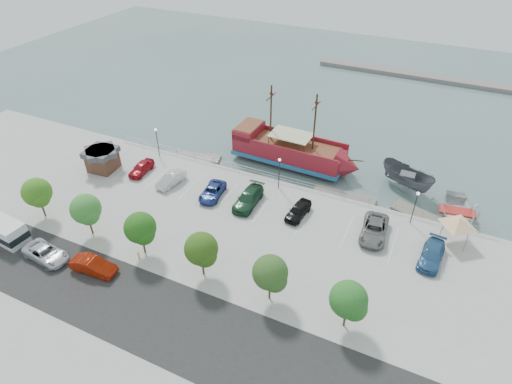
% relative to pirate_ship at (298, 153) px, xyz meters
% --- Properties ---
extents(ground, '(160.00, 160.00, 0.00)m').
position_rel_pirate_ship_xyz_m(ground, '(0.30, -13.92, -1.90)').
color(ground, '#4B6661').
extents(land_slab, '(100.00, 58.00, 1.20)m').
position_rel_pirate_ship_xyz_m(land_slab, '(0.30, -34.92, -1.50)').
color(land_slab, '#A4A4A4').
rests_on(land_slab, ground).
extents(street, '(100.00, 8.00, 0.04)m').
position_rel_pirate_ship_xyz_m(street, '(0.30, -29.92, -0.89)').
color(street, black).
rests_on(street, land_slab).
extents(sidewalk, '(100.00, 4.00, 0.05)m').
position_rel_pirate_ship_xyz_m(sidewalk, '(0.30, -23.92, -0.89)').
color(sidewalk, '#A19F9D').
rests_on(sidewalk, land_slab).
extents(seawall_railing, '(50.00, 0.06, 1.00)m').
position_rel_pirate_ship_xyz_m(seawall_railing, '(0.30, -6.12, -0.38)').
color(seawall_railing, gray).
rests_on(seawall_railing, land_slab).
extents(far_shore, '(40.00, 3.00, 0.80)m').
position_rel_pirate_ship_xyz_m(far_shore, '(10.30, 41.08, -1.50)').
color(far_shore, slate).
rests_on(far_shore, ground).
extents(pirate_ship, '(18.12, 5.55, 11.37)m').
position_rel_pirate_ship_xyz_m(pirate_ship, '(0.00, 0.00, 0.00)').
color(pirate_ship, maroon).
rests_on(pirate_ship, ground).
extents(patrol_boat, '(7.92, 5.95, 2.89)m').
position_rel_pirate_ship_xyz_m(patrol_boat, '(14.53, 0.65, -0.46)').
color(patrol_boat, '#4E5156').
rests_on(patrol_boat, ground).
extents(speedboat, '(6.46, 8.30, 1.58)m').
position_rel_pirate_ship_xyz_m(speedboat, '(20.93, -3.07, -1.12)').
color(speedboat, silver).
rests_on(speedboat, ground).
extents(dock_west, '(8.00, 4.12, 0.44)m').
position_rel_pirate_ship_xyz_m(dock_west, '(-13.96, -4.72, -1.68)').
color(dock_west, gray).
rests_on(dock_west, ground).
extents(dock_mid, '(7.78, 2.26, 0.44)m').
position_rel_pirate_ship_xyz_m(dock_mid, '(8.01, -4.72, -1.68)').
color(dock_mid, slate).
rests_on(dock_mid, ground).
extents(dock_east, '(7.89, 4.44, 0.43)m').
position_rel_pirate_ship_xyz_m(dock_east, '(17.61, -4.72, -1.69)').
color(dock_east, slate).
rests_on(dock_east, ground).
extents(shed, '(3.92, 3.92, 2.98)m').
position_rel_pirate_ship_xyz_m(shed, '(-22.36, -13.29, 0.68)').
color(shed, '#523223').
rests_on(shed, land_slab).
extents(canopy_tent, '(4.54, 4.54, 3.43)m').
position_rel_pirate_ship_xyz_m(canopy_tent, '(20.82, -8.43, 2.08)').
color(canopy_tent, slate).
rests_on(canopy_tent, land_slab).
extents(street_van, '(5.32, 2.85, 1.42)m').
position_rel_pirate_ship_xyz_m(street_van, '(-16.20, -28.82, -0.19)').
color(street_van, silver).
rests_on(street_van, street).
extents(street_sedan, '(4.82, 2.04, 1.55)m').
position_rel_pirate_ship_xyz_m(street_sedan, '(-10.59, -28.15, -0.13)').
color(street_sedan, maroon).
rests_on(street_sedan, street).
extents(fire_hydrant, '(0.24, 0.24, 0.68)m').
position_rel_pirate_ship_xyz_m(fire_hydrant, '(-7.88, -24.72, -0.53)').
color(fire_hydrant, yellow).
rests_on(fire_hydrant, sidewalk).
extents(lamp_post_left, '(0.36, 0.36, 4.28)m').
position_rel_pirate_ship_xyz_m(lamp_post_left, '(-17.70, -7.42, 2.04)').
color(lamp_post_left, black).
rests_on(lamp_post_left, land_slab).
extents(lamp_post_mid, '(0.36, 0.36, 4.28)m').
position_rel_pirate_ship_xyz_m(lamp_post_mid, '(0.30, -7.42, 2.04)').
color(lamp_post_mid, black).
rests_on(lamp_post_mid, land_slab).
extents(lamp_post_right, '(0.36, 0.36, 4.28)m').
position_rel_pirate_ship_xyz_m(lamp_post_right, '(16.30, -7.42, 2.04)').
color(lamp_post_right, black).
rests_on(lamp_post_right, land_slab).
extents(tree_a, '(3.30, 3.20, 5.00)m').
position_rel_pirate_ship_xyz_m(tree_a, '(-21.55, -23.99, 2.39)').
color(tree_a, '#473321').
rests_on(tree_a, sidewalk).
extents(tree_b, '(3.30, 3.20, 5.00)m').
position_rel_pirate_ship_xyz_m(tree_b, '(-14.55, -23.99, 2.39)').
color(tree_b, '#473321').
rests_on(tree_b, sidewalk).
extents(tree_c, '(3.30, 3.20, 5.00)m').
position_rel_pirate_ship_xyz_m(tree_c, '(-7.55, -23.99, 2.39)').
color(tree_c, '#473321').
rests_on(tree_c, sidewalk).
extents(tree_d, '(3.30, 3.20, 5.00)m').
position_rel_pirate_ship_xyz_m(tree_d, '(-0.55, -23.99, 2.39)').
color(tree_d, '#473321').
rests_on(tree_d, sidewalk).
extents(tree_e, '(3.30, 3.20, 5.00)m').
position_rel_pirate_ship_xyz_m(tree_e, '(6.45, -23.99, 2.39)').
color(tree_e, '#473321').
rests_on(tree_e, sidewalk).
extents(tree_f, '(3.30, 3.20, 5.00)m').
position_rel_pirate_ship_xyz_m(tree_f, '(13.45, -23.99, 2.39)').
color(tree_f, '#473321').
rests_on(tree_f, sidewalk).
extents(parked_car_a, '(1.90, 4.30, 1.44)m').
position_rel_pirate_ship_xyz_m(parked_car_a, '(-17.30, -11.85, -0.18)').
color(parked_car_a, '#A5141F').
rests_on(parked_car_a, land_slab).
extents(parked_car_b, '(2.12, 4.51, 1.43)m').
position_rel_pirate_ship_xyz_m(parked_car_b, '(-12.27, -12.40, -0.19)').
color(parked_car_b, silver).
rests_on(parked_car_b, land_slab).
extents(parked_car_c, '(2.81, 5.02, 1.32)m').
position_rel_pirate_ship_xyz_m(parked_car_c, '(-6.28, -12.43, -0.24)').
color(parked_car_c, navy).
rests_on(parked_car_c, land_slab).
extents(parked_car_d, '(2.41, 5.62, 1.61)m').
position_rel_pirate_ship_xyz_m(parked_car_d, '(-1.67, -11.99, -0.10)').
color(parked_car_d, '#1B4128').
rests_on(parked_car_d, land_slab).
extents(parked_car_e, '(2.20, 4.49, 1.48)m').
position_rel_pirate_ship_xyz_m(parked_car_e, '(4.42, -11.52, -0.17)').
color(parked_car_e, black).
rests_on(parked_car_e, land_slab).
extents(parked_car_g, '(3.11, 5.93, 1.59)m').
position_rel_pirate_ship_xyz_m(parked_car_g, '(13.00, -11.22, -0.11)').
color(parked_car_g, slate).
rests_on(parked_car_g, land_slab).
extents(parked_car_h, '(2.52, 5.27, 1.48)m').
position_rel_pirate_ship_xyz_m(parked_car_h, '(19.08, -12.53, -0.16)').
color(parked_car_h, '#2C5B8A').
rests_on(parked_car_h, land_slab).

